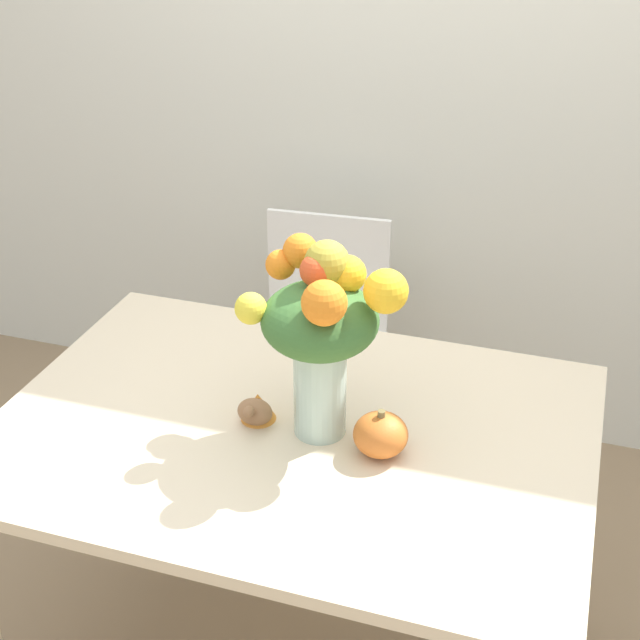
% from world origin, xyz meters
% --- Properties ---
extents(wall_back, '(8.00, 0.06, 2.70)m').
position_xyz_m(wall_back, '(0.00, 1.28, 1.35)').
color(wall_back, silver).
rests_on(wall_back, ground_plane).
extents(dining_table, '(1.30, 0.93, 0.77)m').
position_xyz_m(dining_table, '(0.00, 0.00, 0.67)').
color(dining_table, beige).
rests_on(dining_table, ground_plane).
extents(flower_vase, '(0.34, 0.27, 0.43)m').
position_xyz_m(flower_vase, '(0.07, 0.00, 1.02)').
color(flower_vase, '#B2CCBC').
rests_on(flower_vase, dining_table).
extents(pumpkin, '(0.12, 0.12, 0.11)m').
position_xyz_m(pumpkin, '(0.21, -0.04, 0.81)').
color(pumpkin, orange).
rests_on(pumpkin, dining_table).
extents(turkey_figurine, '(0.08, 0.11, 0.06)m').
position_xyz_m(turkey_figurine, '(-0.08, -0.01, 0.80)').
color(turkey_figurine, '#936642').
rests_on(turkey_figurine, dining_table).
extents(dining_chair_near_window, '(0.45, 0.45, 0.86)m').
position_xyz_m(dining_chair_near_window, '(-0.21, 0.84, 0.46)').
color(dining_chair_near_window, white).
rests_on(dining_chair_near_window, ground_plane).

